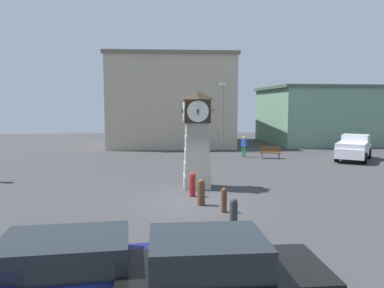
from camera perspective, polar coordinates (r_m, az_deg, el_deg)
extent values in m
plane|color=#38383A|center=(15.94, 0.42, -8.86)|extent=(80.08, 80.08, 0.00)
cube|color=#9A958B|center=(18.64, 0.70, -5.67)|extent=(1.28, 1.28, 0.65)
cube|color=#9E998F|center=(18.52, 0.71, -3.71)|extent=(1.22, 1.22, 0.65)
cube|color=#9B968B|center=(18.42, 0.71, -1.73)|extent=(1.17, 1.17, 0.65)
cube|color=#9F9A8F|center=(18.35, 0.71, 0.26)|extent=(1.11, 1.11, 0.65)
cube|color=#9A958B|center=(18.30, 0.72, 2.28)|extent=(1.06, 1.06, 0.65)
cube|color=#2D2316|center=(18.26, 0.72, 5.03)|extent=(1.24, 1.24, 1.12)
cylinder|color=white|center=(18.90, 0.54, 5.06)|extent=(1.02, 0.04, 1.02)
cube|color=black|center=(18.93, 0.53, 5.06)|extent=(0.06, 0.23, 0.12)
cube|color=black|center=(18.93, 0.53, 5.06)|extent=(0.04, 0.14, 0.38)
cylinder|color=white|center=(17.63, 0.91, 5.00)|extent=(1.02, 0.04, 1.02)
cube|color=black|center=(17.59, 0.92, 5.00)|extent=(0.06, 0.12, 0.23)
cube|color=black|center=(17.59, 0.92, 5.00)|extent=(0.04, 0.23, 0.35)
cylinder|color=white|center=(18.33, 2.72, 5.03)|extent=(0.04, 1.02, 1.02)
cube|color=black|center=(18.34, 2.82, 5.03)|extent=(0.05, 0.06, 0.23)
cube|color=black|center=(18.34, 2.82, 5.03)|extent=(0.37, 0.04, 0.18)
cylinder|color=white|center=(18.21, -1.29, 5.03)|extent=(0.04, 1.02, 1.02)
cube|color=black|center=(18.21, -1.39, 5.03)|extent=(0.11, 0.06, 0.23)
cube|color=black|center=(18.21, -1.39, 5.03)|extent=(0.25, 0.04, 0.34)
pyramid|color=#2D2316|center=(18.27, 0.72, 7.42)|extent=(1.30, 1.30, 0.40)
cylinder|color=#333338|center=(13.07, 6.35, -10.51)|extent=(0.28, 0.28, 0.75)
sphere|color=#333338|center=(12.96, 6.37, -8.74)|extent=(0.25, 0.25, 0.25)
cylinder|color=brown|center=(14.46, 4.90, -8.76)|extent=(0.22, 0.22, 0.81)
sphere|color=brown|center=(14.36, 4.91, -7.06)|extent=(0.20, 0.20, 0.20)
cylinder|color=brown|center=(15.37, 1.41, -7.68)|extent=(0.31, 0.31, 0.90)
sphere|color=brown|center=(15.26, 1.42, -5.87)|extent=(0.28, 0.28, 0.28)
cylinder|color=maroon|center=(16.80, 0.08, -6.46)|extent=(0.26, 0.26, 0.93)
sphere|color=maroon|center=(16.70, 0.09, -4.77)|extent=(0.23, 0.23, 0.23)
cube|color=navy|center=(8.24, -16.23, -19.21)|extent=(4.65, 2.28, 0.65)
cube|color=#1E2328|center=(8.05, -18.84, -15.18)|extent=(2.62, 1.95, 0.57)
cylinder|color=black|center=(9.13, -6.26, -18.33)|extent=(0.66, 0.27, 0.64)
cylinder|color=black|center=(9.42, -24.40, -18.04)|extent=(0.66, 0.27, 0.64)
cube|color=black|center=(7.74, 4.66, -20.42)|extent=(4.01, 1.99, 0.72)
cube|color=#1E2328|center=(7.43, 2.34, -16.02)|extent=(2.21, 1.81, 0.59)
cylinder|color=black|center=(8.96, 11.84, -18.92)|extent=(0.64, 0.23, 0.64)
cylinder|color=black|center=(8.62, -5.14, -19.86)|extent=(0.64, 0.23, 0.64)
cube|color=silver|center=(30.27, 23.41, -0.96)|extent=(4.49, 5.27, 0.70)
cube|color=silver|center=(31.07, 23.67, 0.59)|extent=(2.52, 2.51, 0.80)
cube|color=silver|center=(29.21, 23.22, -0.14)|extent=(3.18, 3.40, 0.36)
cylinder|color=black|center=(31.92, 22.08, -1.12)|extent=(0.69, 0.82, 0.80)
cylinder|color=black|center=(31.72, 25.37, -1.30)|extent=(0.69, 0.82, 0.80)
cylinder|color=black|center=(28.93, 21.22, -1.77)|extent=(0.69, 0.82, 0.80)
cylinder|color=black|center=(28.71, 24.85, -1.97)|extent=(0.69, 0.82, 0.80)
cube|color=brown|center=(29.34, 11.88, -1.29)|extent=(1.67, 0.89, 0.08)
cube|color=brown|center=(29.56, 11.88, -0.75)|extent=(1.56, 0.47, 0.40)
cylinder|color=#262628|center=(29.16, 10.63, -1.76)|extent=(0.06, 0.06, 0.45)
cylinder|color=#262628|center=(29.20, 13.14, -1.80)|extent=(0.06, 0.06, 0.45)
cylinder|color=#262628|center=(29.55, 10.62, -1.66)|extent=(0.06, 0.06, 0.45)
cylinder|color=#262628|center=(29.59, 13.10, -1.70)|extent=(0.06, 0.06, 0.45)
cylinder|color=#338C4C|center=(29.78, 8.06, -1.20)|extent=(0.14, 0.14, 0.82)
cylinder|color=#338C4C|center=(29.89, 7.73, -1.17)|extent=(0.14, 0.14, 0.82)
cube|color=#264CA5|center=(29.76, 7.91, 0.18)|extent=(0.46, 0.45, 0.61)
sphere|color=tan|center=(29.72, 7.93, 0.98)|extent=(0.22, 0.22, 0.22)
cylinder|color=slate|center=(32.68, 4.66, 3.83)|extent=(0.14, 0.14, 5.78)
cube|color=silver|center=(32.71, 4.70, 9.11)|extent=(0.50, 0.24, 0.24)
cube|color=#B7A88E|center=(39.75, -3.24, 6.27)|extent=(12.11, 12.10, 8.65)
cube|color=#6E6455|center=(40.03, -3.28, 12.69)|extent=(12.47, 12.47, 0.30)
cube|color=gray|center=(44.44, 22.74, 3.91)|extent=(18.29, 11.01, 5.74)
cube|color=#405849|center=(44.46, 22.89, 7.80)|extent=(18.84, 11.34, 0.30)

